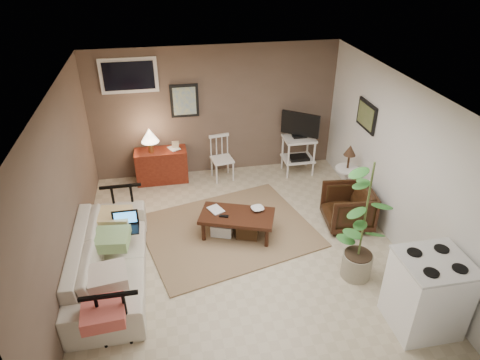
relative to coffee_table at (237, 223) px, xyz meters
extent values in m
plane|color=#C1B293|center=(0.00, -0.34, -0.23)|extent=(5.00, 5.00, 0.00)
cube|color=black|center=(-0.55, 2.14, 1.22)|extent=(0.50, 0.03, 0.60)
cube|color=black|center=(2.23, 0.71, 1.29)|extent=(0.03, 0.60, 0.45)
cube|color=silver|center=(-1.45, 2.14, 1.72)|extent=(0.96, 0.03, 0.60)
cube|color=#917454|center=(-0.11, 0.13, -0.22)|extent=(2.89, 2.53, 0.02)
cube|color=#3A1C0F|center=(0.01, 0.00, 0.13)|extent=(1.22, 0.90, 0.05)
cylinder|color=#3A1C0F|center=(-0.51, -0.04, -0.06)|extent=(0.06, 0.06, 0.35)
cylinder|color=#3A1C0F|center=(0.38, -0.36, -0.06)|extent=(0.06, 0.06, 0.35)
cylinder|color=#3A1C0F|center=(-0.37, 0.35, -0.06)|extent=(0.06, 0.06, 0.35)
cylinder|color=#3A1C0F|center=(0.52, 0.04, -0.06)|extent=(0.06, 0.06, 0.35)
cube|color=black|center=(-0.19, -0.03, 0.17)|extent=(0.14, 0.09, 0.02)
cube|color=#3E2416|center=(0.16, -0.06, -0.10)|extent=(0.39, 0.36, 0.24)
cube|color=silver|center=(-0.21, 0.07, -0.12)|extent=(0.39, 0.36, 0.20)
imported|color=beige|center=(-1.80, -0.60, 0.22)|extent=(0.67, 2.31, 0.90)
cube|color=black|center=(-1.58, -0.27, 0.29)|extent=(0.35, 0.24, 0.02)
cube|color=black|center=(-1.58, -0.14, 0.41)|extent=(0.35, 0.02, 0.22)
cube|color=#379AFA|center=(-1.58, -0.15, 0.41)|extent=(0.30, 0.00, 0.18)
cube|color=maroon|center=(-1.06, 1.92, 0.08)|extent=(0.93, 0.41, 0.62)
cylinder|color=#B38044|center=(-1.21, 1.88, 0.49)|extent=(0.10, 0.10, 0.21)
cone|color=#FFE2B7|center=(-1.21, 1.88, 0.72)|extent=(0.31, 0.31, 0.25)
cube|color=tan|center=(-0.78, 1.94, 0.46)|extent=(0.12, 0.02, 0.16)
cube|color=silver|center=(0.05, 1.80, 0.16)|extent=(0.43, 0.43, 0.04)
cylinder|color=silver|center=(-0.08, 1.62, -0.04)|extent=(0.03, 0.03, 0.38)
cylinder|color=silver|center=(0.24, 1.67, -0.04)|extent=(0.03, 0.03, 0.38)
cylinder|color=silver|center=(-0.13, 1.93, -0.04)|extent=(0.03, 0.03, 0.38)
cylinder|color=silver|center=(0.19, 1.98, -0.04)|extent=(0.03, 0.03, 0.38)
cube|color=silver|center=(0.03, 1.97, 0.57)|extent=(0.38, 0.09, 0.05)
cube|color=silver|center=(1.51, 1.78, 0.47)|extent=(0.57, 0.47, 0.04)
cube|color=silver|center=(1.51, 1.78, 0.06)|extent=(0.57, 0.47, 0.03)
cylinder|color=silver|center=(1.26, 1.58, 0.13)|extent=(0.04, 0.04, 0.73)
cylinder|color=silver|center=(1.76, 1.58, 0.13)|extent=(0.04, 0.04, 0.73)
cylinder|color=silver|center=(1.26, 1.97, 0.13)|extent=(0.04, 0.04, 0.73)
cylinder|color=silver|center=(1.76, 1.97, 0.13)|extent=(0.04, 0.04, 0.73)
cube|color=black|center=(1.51, 1.78, 0.53)|extent=(0.26, 0.15, 0.03)
cube|color=black|center=(1.51, 1.78, 0.76)|extent=(0.61, 0.48, 0.44)
cube|color=#F9C761|center=(1.51, 1.78, 0.76)|extent=(0.50, 0.38, 0.35)
cube|color=black|center=(1.51, 1.72, 0.08)|extent=(0.36, 0.26, 0.10)
cylinder|color=silver|center=(1.99, 0.65, -0.22)|extent=(0.28, 0.28, 0.03)
cylinder|color=silver|center=(1.99, 0.65, 0.09)|extent=(0.06, 0.06, 0.59)
cylinder|color=silver|center=(1.99, 0.65, 0.39)|extent=(0.39, 0.39, 0.03)
cylinder|color=black|center=(1.99, 0.65, 0.54)|extent=(0.04, 0.04, 0.26)
cone|color=#3A2518|center=(1.99, 0.65, 0.74)|extent=(0.20, 0.20, 0.18)
imported|color=black|center=(1.75, -0.04, 0.13)|extent=(0.72, 0.76, 0.72)
cylinder|color=#A19880|center=(1.42, -1.16, -0.05)|extent=(0.40, 0.40, 0.35)
cylinder|color=#4C602D|center=(1.42, -1.16, 0.81)|extent=(0.03, 0.03, 1.37)
cube|color=white|center=(1.83, -2.07, 0.23)|extent=(0.72, 0.67, 0.93)
cube|color=silver|center=(1.83, -2.07, 0.71)|extent=(0.74, 0.69, 0.03)
cylinder|color=black|center=(1.66, -2.24, 0.74)|extent=(0.17, 0.17, 0.01)
cylinder|color=black|center=(1.99, -2.24, 0.74)|extent=(0.17, 0.17, 0.01)
cylinder|color=black|center=(1.66, -1.90, 0.74)|extent=(0.17, 0.17, 0.01)
cylinder|color=black|center=(1.99, -1.90, 0.74)|extent=(0.17, 0.17, 0.01)
imported|color=#3A1C0F|center=(0.33, 0.05, 0.26)|extent=(0.20, 0.08, 0.19)
imported|color=#3A1C0F|center=(-0.37, 0.13, 0.29)|extent=(0.17, 0.09, 0.25)
imported|color=#3A1C0F|center=(-0.89, 1.90, 0.50)|extent=(0.16, 0.09, 0.23)
camera|label=1|loc=(-0.91, -5.17, 3.79)|focal=32.00mm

